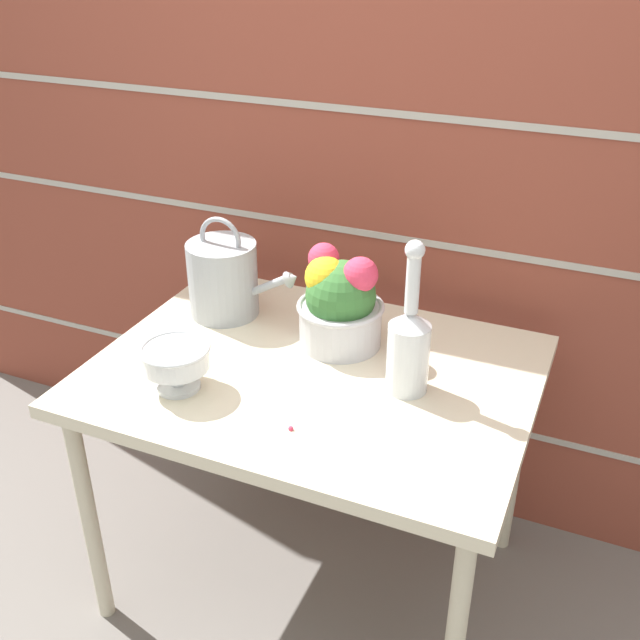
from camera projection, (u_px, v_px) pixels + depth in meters
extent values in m
plane|color=slate|center=(315.00, 575.00, 2.26)|extent=(12.00, 12.00, 0.00)
cube|color=brown|center=(387.00, 172.00, 2.16)|extent=(3.60, 0.08, 2.20)
cube|color=#A8A399|center=(373.00, 397.00, 2.49)|extent=(3.53, 0.00, 0.02)
cube|color=#A8A399|center=(380.00, 236.00, 2.21)|extent=(3.53, 0.00, 0.02)
cube|color=#A8A399|center=(385.00, 113.00, 2.04)|extent=(3.53, 0.00, 0.02)
cube|color=beige|center=(314.00, 374.00, 1.91)|extent=(1.10, 0.83, 0.04)
cylinder|color=beige|center=(89.00, 519.00, 1.98)|extent=(0.04, 0.04, 0.70)
cylinder|color=beige|center=(224.00, 382.00, 2.55)|extent=(0.04, 0.04, 0.70)
cylinder|color=beige|center=(515.00, 456.00, 2.21)|extent=(0.04, 0.04, 0.70)
cylinder|color=#9EA3A8|center=(223.00, 279.00, 2.12)|extent=(0.20, 0.20, 0.22)
cylinder|color=#9EA3A8|center=(271.00, 285.00, 2.06)|extent=(0.14, 0.02, 0.09)
cone|color=#9EA3A8|center=(292.00, 278.00, 2.02)|extent=(0.05, 0.05, 0.06)
torus|color=#9EA3A8|center=(220.00, 239.00, 2.06)|extent=(0.13, 0.01, 0.13)
cylinder|color=silver|center=(179.00, 386.00, 1.83)|extent=(0.11, 0.11, 0.01)
cylinder|color=silver|center=(178.00, 375.00, 1.81)|extent=(0.04, 0.04, 0.05)
sphere|color=silver|center=(177.00, 375.00, 1.81)|extent=(0.05, 0.05, 0.05)
cylinder|color=silver|center=(176.00, 358.00, 1.79)|extent=(0.16, 0.16, 0.05)
torus|color=silver|center=(175.00, 349.00, 1.77)|extent=(0.17, 0.17, 0.01)
cylinder|color=#BCBCC1|center=(340.00, 325.00, 1.99)|extent=(0.22, 0.22, 0.11)
torus|color=#BCBCC1|center=(341.00, 306.00, 1.96)|extent=(0.23, 0.23, 0.01)
sphere|color=#387033|center=(341.00, 295.00, 1.95)|extent=(0.19, 0.19, 0.19)
sphere|color=yellow|center=(326.00, 277.00, 1.93)|extent=(0.11, 0.11, 0.11)
sphere|color=#E03856|center=(324.00, 258.00, 1.95)|extent=(0.08, 0.08, 0.08)
sphere|color=#E03856|center=(360.00, 275.00, 1.89)|extent=(0.09, 0.09, 0.09)
cylinder|color=silver|center=(408.00, 358.00, 1.78)|extent=(0.10, 0.10, 0.18)
cone|color=silver|center=(410.00, 319.00, 1.73)|extent=(0.10, 0.10, 0.04)
cylinder|color=silver|center=(413.00, 285.00, 1.69)|extent=(0.03, 0.03, 0.14)
sphere|color=silver|center=(415.00, 250.00, 1.65)|extent=(0.05, 0.05, 0.05)
sphere|color=#E03856|center=(291.00, 428.00, 1.68)|extent=(0.01, 0.01, 0.01)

